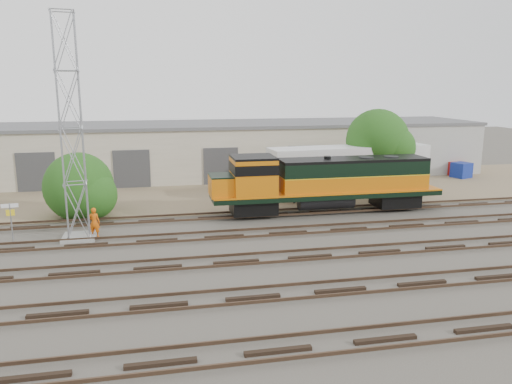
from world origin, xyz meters
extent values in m
plane|color=#47423A|center=(0.00, 0.00, 0.00)|extent=(140.00, 140.00, 0.00)
cube|color=#726047|center=(0.00, 15.00, 0.01)|extent=(80.00, 16.00, 0.02)
cube|color=black|center=(0.00, -12.00, 0.07)|extent=(80.00, 2.40, 0.14)
cube|color=#4C3828|center=(0.00, -12.75, 0.21)|extent=(80.00, 0.08, 0.14)
cube|color=#4C3828|center=(0.00, -11.25, 0.21)|extent=(80.00, 0.08, 0.14)
cube|color=black|center=(0.00, -7.50, 0.07)|extent=(80.00, 2.40, 0.14)
cube|color=#4C3828|center=(0.00, -8.25, 0.21)|extent=(80.00, 0.08, 0.14)
cube|color=#4C3828|center=(0.00, -6.75, 0.21)|extent=(80.00, 0.08, 0.14)
cube|color=black|center=(0.00, -3.00, 0.07)|extent=(80.00, 2.40, 0.14)
cube|color=#4C3828|center=(0.00, -3.75, 0.21)|extent=(80.00, 0.08, 0.14)
cube|color=#4C3828|center=(0.00, -2.25, 0.21)|extent=(80.00, 0.08, 0.14)
cube|color=black|center=(0.00, 1.50, 0.07)|extent=(80.00, 2.40, 0.14)
cube|color=#4C3828|center=(0.00, 0.75, 0.21)|extent=(80.00, 0.08, 0.14)
cube|color=#4C3828|center=(0.00, 2.25, 0.21)|extent=(80.00, 0.08, 0.14)
cube|color=black|center=(0.00, 6.00, 0.07)|extent=(80.00, 2.40, 0.14)
cube|color=#4C3828|center=(0.00, 5.25, 0.21)|extent=(80.00, 0.08, 0.14)
cube|color=#4C3828|center=(0.00, 6.75, 0.21)|extent=(80.00, 0.08, 0.14)
cube|color=beige|center=(0.00, 23.00, 2.50)|extent=(58.00, 10.00, 5.00)
cube|color=#59595B|center=(0.00, 23.00, 5.15)|extent=(58.40, 10.40, 0.30)
cube|color=#999993|center=(22.00, 17.95, 2.50)|extent=(14.00, 0.10, 5.00)
cube|color=#333335|center=(-14.00, 17.94, 1.70)|extent=(3.20, 0.12, 3.40)
cube|color=#333335|center=(-6.00, 17.94, 1.70)|extent=(3.20, 0.12, 3.40)
cube|color=#333335|center=(2.00, 17.94, 1.70)|extent=(3.20, 0.12, 3.40)
cube|color=#333335|center=(10.00, 17.94, 1.70)|extent=(3.20, 0.12, 3.40)
cube|color=#333335|center=(18.00, 17.94, 1.70)|extent=(3.20, 0.12, 3.40)
cube|color=black|center=(2.68, 6.00, 0.77)|extent=(3.12, 2.34, 0.97)
cube|color=black|center=(13.40, 6.00, 0.77)|extent=(3.12, 2.34, 0.97)
cube|color=black|center=(8.04, 6.00, 1.42)|extent=(16.56, 2.92, 0.34)
cylinder|color=black|center=(8.04, 6.00, 0.82)|extent=(4.09, 1.07, 1.07)
cube|color=#C16209|center=(9.99, 6.00, 2.18)|extent=(10.72, 2.53, 1.17)
cube|color=black|center=(9.99, 6.00, 3.25)|extent=(10.72, 2.53, 0.97)
cube|color=black|center=(9.99, 6.00, 3.84)|extent=(10.72, 2.53, 0.19)
cube|color=#C16209|center=(2.68, 6.00, 2.86)|extent=(2.92, 2.92, 2.53)
cube|color=black|center=(2.68, 6.00, 4.21)|extent=(2.92, 2.92, 0.16)
cube|color=#C16209|center=(0.44, 6.00, 2.28)|extent=(1.56, 2.34, 1.36)
cube|color=gray|center=(-8.58, 3.08, 0.10)|extent=(1.93, 1.93, 0.20)
cylinder|color=gray|center=(-9.17, 3.67, 6.63)|extent=(0.10, 0.10, 12.86)
cylinder|color=gray|center=(-7.99, 3.67, 6.63)|extent=(0.10, 0.10, 12.86)
cylinder|color=gray|center=(-9.17, 2.49, 6.63)|extent=(0.10, 0.10, 12.86)
cylinder|color=gray|center=(-7.99, 2.49, 6.63)|extent=(0.10, 0.10, 12.86)
cylinder|color=gray|center=(-12.38, 3.38, 1.15)|extent=(0.07, 0.07, 2.31)
cube|color=white|center=(-12.38, 3.38, 2.15)|extent=(0.94, 0.13, 0.23)
cube|color=yellow|center=(-12.38, 3.38, 1.73)|extent=(0.47, 0.09, 0.37)
imported|color=#DD5A0C|center=(-7.69, 3.23, 0.92)|extent=(0.74, 0.56, 1.84)
cube|color=silver|center=(11.65, 10.83, 2.76)|extent=(13.74, 4.12, 2.81)
cube|color=black|center=(16.93, 11.39, 0.52)|extent=(2.76, 2.85, 1.04)
cube|color=black|center=(6.59, 9.24, 0.68)|extent=(0.16, 0.16, 1.35)
cube|color=black|center=(6.37, 11.31, 0.68)|extent=(0.16, 0.16, 1.35)
cube|color=navy|center=(25.85, 16.53, 0.75)|extent=(2.02, 1.96, 1.50)
cube|color=maroon|center=(26.07, 17.77, 0.70)|extent=(1.91, 1.85, 1.40)
cylinder|color=#382619|center=(-9.21, 8.56, 0.22)|extent=(0.33, 0.33, 0.44)
sphere|color=#204714|center=(-9.21, 8.56, 2.11)|extent=(4.80, 4.80, 4.80)
sphere|color=#204714|center=(-8.25, 7.84, 1.64)|extent=(3.36, 3.36, 3.36)
cylinder|color=#382619|center=(14.46, 11.74, 1.32)|extent=(0.30, 0.30, 2.63)
sphere|color=#204714|center=(14.46, 11.74, 4.48)|extent=(5.27, 5.27, 5.27)
sphere|color=#204714|center=(15.52, 10.95, 3.95)|extent=(3.69, 3.69, 3.69)
camera|label=1|loc=(-3.88, -27.24, 9.11)|focal=35.00mm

